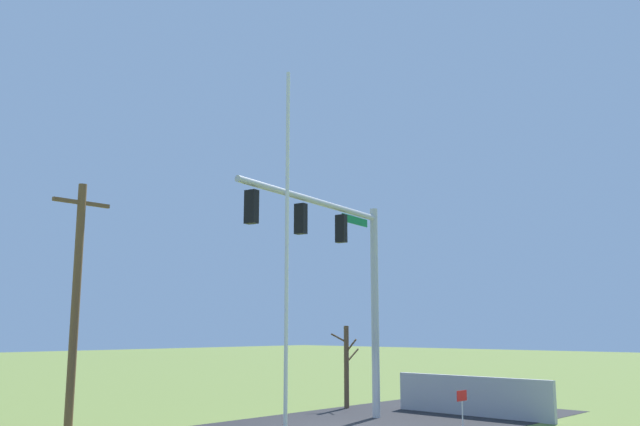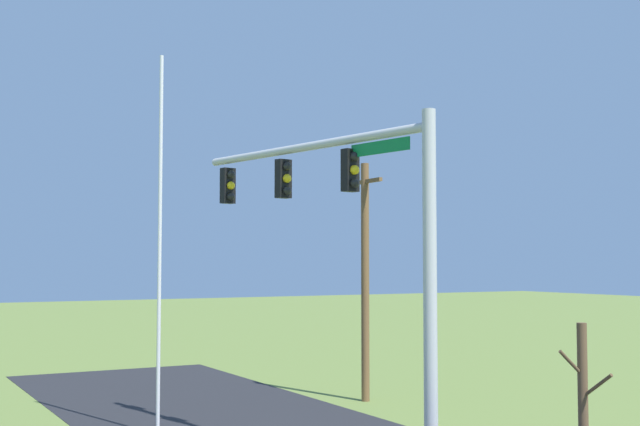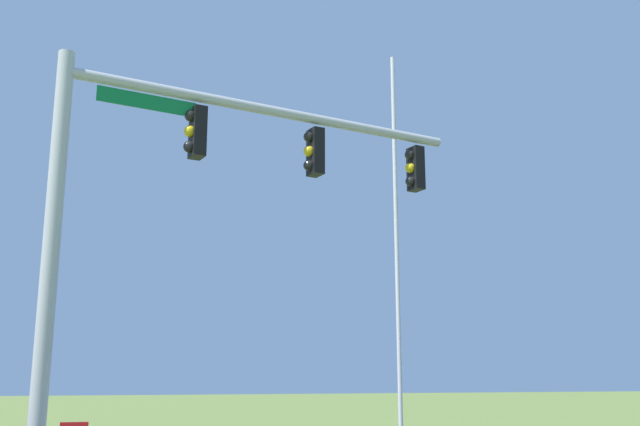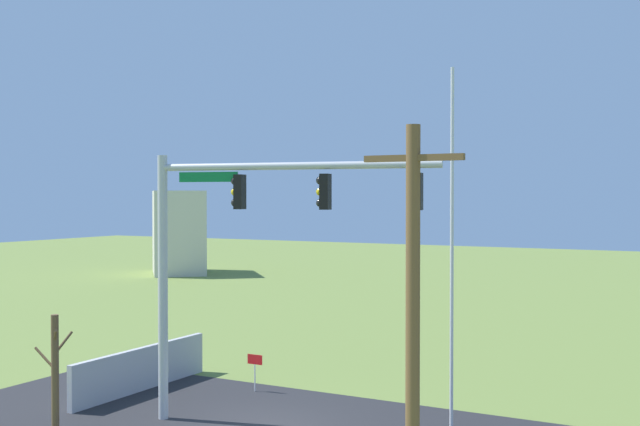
% 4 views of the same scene
% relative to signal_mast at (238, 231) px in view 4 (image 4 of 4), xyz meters
% --- Properties ---
extents(ground_plane, '(160.00, 160.00, 0.00)m').
position_rel_signal_mast_xyz_m(ground_plane, '(-0.70, -0.42, -5.43)').
color(ground_plane, olive).
extents(sidewalk_corner, '(6.00, 6.00, 0.01)m').
position_rel_signal_mast_xyz_m(sidewalk_corner, '(3.30, 0.43, -5.43)').
color(sidewalk_corner, '#B7B5AD').
rests_on(sidewalk_corner, ground_plane).
extents(retaining_fence, '(0.20, 6.32, 1.42)m').
position_rel_signal_mast_xyz_m(retaining_fence, '(5.08, -1.83, -4.72)').
color(retaining_fence, '#A8A8AD').
rests_on(retaining_fence, ground_plane).
extents(signal_mast, '(8.03, 1.71, 7.58)m').
position_rel_signal_mast_xyz_m(signal_mast, '(0.00, 0.00, 0.00)').
color(signal_mast, '#B2B5BA').
rests_on(signal_mast, ground_plane).
extents(flagpole, '(0.10, 0.10, 9.95)m').
position_rel_signal_mast_xyz_m(flagpole, '(-5.27, -2.71, -0.46)').
color(flagpole, silver).
rests_on(flagpole, ground_plane).
extents(utility_pole, '(1.90, 0.26, 7.69)m').
position_rel_signal_mast_xyz_m(utility_pole, '(-7.09, 4.80, -1.43)').
color(utility_pole, brown).
rests_on(utility_pole, ground_plane).
extents(bare_tree, '(1.27, 1.02, 3.26)m').
position_rel_signal_mast_xyz_m(bare_tree, '(3.76, 3.09, -3.74)').
color(bare_tree, brown).
rests_on(bare_tree, ground_plane).
extents(open_sign, '(0.56, 0.04, 1.22)m').
position_rel_signal_mast_xyz_m(open_sign, '(1.70, -3.47, -4.53)').
color(open_sign, silver).
rests_on(open_sign, ground_plane).
extents(distant_building, '(7.40, 7.59, 6.91)m').
position_rel_signal_mast_xyz_m(distant_building, '(29.18, -33.92, -1.98)').
color(distant_building, beige).
rests_on(distant_building, ground_plane).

